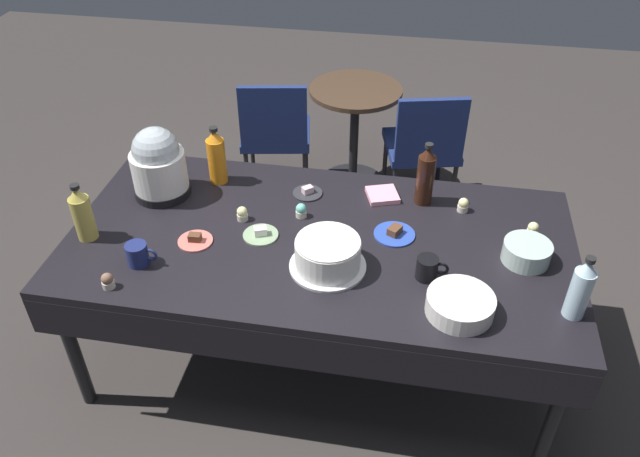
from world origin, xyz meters
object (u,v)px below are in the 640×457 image
at_px(cupcake_berry, 242,214).
at_px(soda_bottle_water, 581,289).
at_px(ceramic_snack_bowl, 460,305).
at_px(soda_bottle_cola, 426,176).
at_px(soda_bottle_orange_juice, 217,157).
at_px(coffee_mug_navy, 138,254).
at_px(slow_cooker, 158,164).
at_px(cupcake_vanilla, 108,281).
at_px(frosted_layer_cake, 328,255).
at_px(cupcake_rose, 301,211).
at_px(cupcake_mint, 463,205).
at_px(soda_bottle_ginger_ale, 82,214).
at_px(dessert_plate_charcoal, 308,192).
at_px(coffee_mug_black, 428,268).
at_px(potluck_table, 320,249).
at_px(maroon_chair_right, 424,143).
at_px(round_cafe_table, 355,119).
at_px(dessert_plate_coral, 195,240).
at_px(dessert_plate_cobalt, 394,233).
at_px(cupcake_cocoa, 533,229).
at_px(maroon_chair_left, 275,130).
at_px(dessert_plate_sage, 261,234).

relative_size(cupcake_berry, soda_bottle_water, 0.24).
height_order(ceramic_snack_bowl, soda_bottle_cola, soda_bottle_cola).
bearing_deg(soda_bottle_water, soda_bottle_orange_juice, 157.77).
bearing_deg(coffee_mug_navy, slow_cooker, 100.61).
bearing_deg(coffee_mug_navy, cupcake_vanilla, -111.83).
relative_size(frosted_layer_cake, cupcake_rose, 4.71).
distance_m(frosted_layer_cake, soda_bottle_cola, 0.66).
xyz_separation_m(cupcake_mint, soda_bottle_ginger_ale, (-1.61, -0.48, 0.09)).
distance_m(slow_cooker, dessert_plate_charcoal, 0.71).
bearing_deg(soda_bottle_cola, coffee_mug_black, -85.57).
bearing_deg(ceramic_snack_bowl, potluck_table, 149.25).
bearing_deg(potluck_table, soda_bottle_orange_juice, 147.77).
xyz_separation_m(ceramic_snack_bowl, cupcake_vanilla, (-1.36, -0.10, -0.01)).
relative_size(soda_bottle_ginger_ale, maroon_chair_right, 0.32).
height_order(ceramic_snack_bowl, round_cafe_table, ceramic_snack_bowl).
xyz_separation_m(dessert_plate_coral, coffee_mug_black, (0.99, -0.06, 0.04)).
distance_m(slow_cooker, dessert_plate_cobalt, 1.13).
bearing_deg(cupcake_berry, soda_bottle_orange_juice, 124.81).
height_order(cupcake_mint, cupcake_vanilla, same).
distance_m(cupcake_cocoa, coffee_mug_black, 0.57).
relative_size(dessert_plate_charcoal, cupcake_mint, 2.11).
xyz_separation_m(dessert_plate_charcoal, cupcake_vanilla, (-0.65, -0.78, 0.02)).
distance_m(coffee_mug_black, maroon_chair_left, 1.87).
xyz_separation_m(dessert_plate_cobalt, soda_bottle_ginger_ale, (-1.31, -0.25, 0.12)).
xyz_separation_m(potluck_table, soda_bottle_ginger_ale, (-1.00, -0.17, 0.19)).
relative_size(dessert_plate_cobalt, soda_bottle_cola, 0.59).
bearing_deg(cupcake_vanilla, dessert_plate_sage, 39.78).
relative_size(dessert_plate_coral, cupcake_rose, 2.24).
height_order(ceramic_snack_bowl, maroon_chair_right, maroon_chair_right).
bearing_deg(coffee_mug_black, soda_bottle_orange_juice, 152.64).
height_order(soda_bottle_water, round_cafe_table, soda_bottle_water).
bearing_deg(soda_bottle_cola, soda_bottle_ginger_ale, -159.74).
bearing_deg(maroon_chair_left, soda_bottle_water, -46.83).
relative_size(dessert_plate_cobalt, cupcake_cocoa, 2.69).
distance_m(dessert_plate_sage, maroon_chair_right, 1.58).
relative_size(slow_cooker, soda_bottle_orange_juice, 1.18).
bearing_deg(cupcake_berry, cupcake_mint, 13.92).
bearing_deg(dessert_plate_sage, cupcake_mint, 21.57).
bearing_deg(dessert_plate_sage, maroon_chair_right, 64.24).
distance_m(cupcake_rose, coffee_mug_navy, 0.74).
height_order(cupcake_mint, cupcake_cocoa, same).
xyz_separation_m(slow_cooker, dessert_plate_charcoal, (0.68, 0.12, -0.15)).
bearing_deg(slow_cooker, soda_bottle_orange_juice, 33.88).
height_order(slow_cooker, soda_bottle_ginger_ale, slow_cooker).
relative_size(frosted_layer_cake, cupcake_mint, 4.71).
bearing_deg(soda_bottle_ginger_ale, slow_cooker, 62.36).
bearing_deg(ceramic_snack_bowl, cupcake_vanilla, -175.76).
relative_size(dessert_plate_cobalt, cupcake_berry, 2.69).
xyz_separation_m(dessert_plate_charcoal, soda_bottle_ginger_ale, (-0.88, -0.49, 0.12)).
distance_m(dessert_plate_coral, dessert_plate_charcoal, 0.60).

